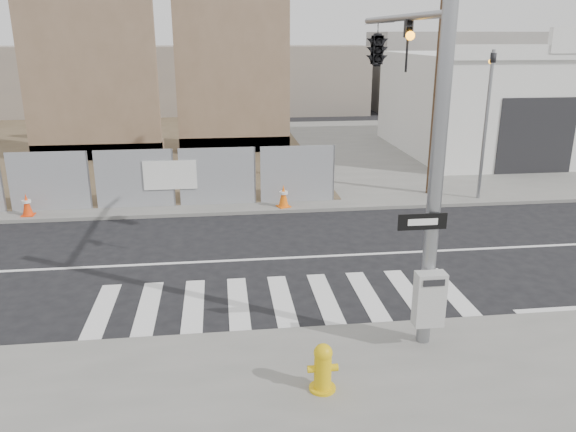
{
  "coord_description": "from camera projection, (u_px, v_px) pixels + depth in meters",
  "views": [
    {
      "loc": [
        -1.29,
        -14.05,
        5.79
      ],
      "look_at": [
        0.38,
        -0.6,
        1.4
      ],
      "focal_mm": 35.0,
      "sensor_mm": 36.0,
      "label": 1
    }
  ],
  "objects": [
    {
      "name": "far_signal_pole",
      "position": [
        488.0,
        105.0,
        19.41
      ],
      "size": [
        0.16,
        0.2,
        5.6
      ],
      "color": "gray",
      "rests_on": "sidewalk_far"
    },
    {
      "name": "fire_hydrant",
      "position": [
        323.0,
        367.0,
        9.29
      ],
      "size": [
        0.52,
        0.45,
        0.85
      ],
      "rotation": [
        0.0,
        0.0,
        -0.01
      ],
      "color": "gold",
      "rests_on": "sidewalk_near"
    },
    {
      "name": "ground",
      "position": [
        272.0,
        259.0,
        15.2
      ],
      "size": [
        100.0,
        100.0,
        0.0
      ],
      "primitive_type": "plane",
      "color": "black",
      "rests_on": "ground"
    },
    {
      "name": "traffic_cone_c",
      "position": [
        27.0,
        205.0,
        18.35
      ],
      "size": [
        0.39,
        0.39,
        0.75
      ],
      "rotation": [
        0.0,
        0.0,
        0.0
      ],
      "color": "#ED3C0C",
      "rests_on": "sidewalk_far"
    },
    {
      "name": "signal_pole",
      "position": [
        394.0,
        84.0,
        12.09
      ],
      "size": [
        0.96,
        5.87,
        7.0
      ],
      "color": "gray",
      "rests_on": "sidewalk_near"
    },
    {
      "name": "concrete_wall_left",
      "position": [
        92.0,
        90.0,
        25.7
      ],
      "size": [
        6.0,
        1.3,
        8.0
      ],
      "color": "brown",
      "rests_on": "sidewalk_far"
    },
    {
      "name": "sidewalk_far",
      "position": [
        245.0,
        153.0,
        28.4
      ],
      "size": [
        50.0,
        20.0,
        0.12
      ],
      "primitive_type": "cube",
      "color": "slate",
      "rests_on": "ground"
    },
    {
      "name": "auto_shop",
      "position": [
        523.0,
        102.0,
        28.3
      ],
      "size": [
        12.0,
        10.2,
        5.95
      ],
      "color": "silver",
      "rests_on": "sidewalk_far"
    },
    {
      "name": "utility_pole_right",
      "position": [
        441.0,
        52.0,
        19.55
      ],
      "size": [
        1.6,
        0.28,
        10.0
      ],
      "color": "#4A3422",
      "rests_on": "sidewalk_far"
    },
    {
      "name": "traffic_cone_d",
      "position": [
        284.0,
        196.0,
        19.28
      ],
      "size": [
        0.52,
        0.52,
        0.78
      ],
      "rotation": [
        0.0,
        0.0,
        0.38
      ],
      "color": "orange",
      "rests_on": "sidewalk_far"
    },
    {
      "name": "concrete_wall_right",
      "position": [
        233.0,
        86.0,
        27.4
      ],
      "size": [
        5.5,
        1.3,
        8.0
      ],
      "color": "brown",
      "rests_on": "sidewalk_far"
    }
  ]
}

